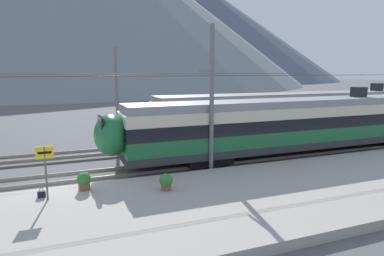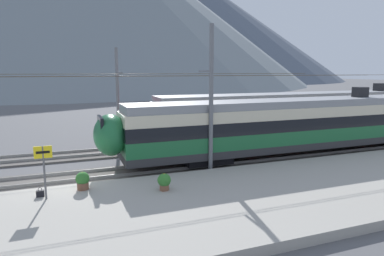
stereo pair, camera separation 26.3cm
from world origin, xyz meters
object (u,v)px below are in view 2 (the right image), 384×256
train_far_track (331,110)px  handbag_near_sign (40,193)px  platform_sign (44,161)px  potted_plant_platform_edge (164,181)px  catenary_mast_mid (210,99)px  train_near_platform (307,123)px  potted_plant_by_shelter (83,180)px  catenary_mast_far_side (118,96)px

train_far_track → handbag_near_sign: 24.80m
platform_sign → potted_plant_platform_edge: 5.11m
train_far_track → platform_sign: (-23.03, -8.80, -0.18)m
handbag_near_sign → train_far_track: bearing=19.9°
catenary_mast_mid → train_near_platform: bearing=10.4°
catenary_mast_mid → potted_plant_by_shelter: size_ratio=55.11×
potted_plant_by_shelter → platform_sign: bearing=-155.4°
handbag_near_sign → catenary_mast_far_side: bearing=64.4°
train_far_track → potted_plant_by_shelter: bearing=-159.3°
train_far_track → potted_plant_by_shelter: 23.04m
train_far_track → catenary_mast_far_side: bearing=173.8°
catenary_mast_mid → train_far_track: bearing=24.5°
potted_plant_platform_edge → catenary_mast_far_side: bearing=90.8°
potted_plant_platform_edge → train_far_track: bearing=27.7°
catenary_mast_far_side → potted_plant_platform_edge: (0.16, -11.49, -3.05)m
platform_sign → potted_plant_by_shelter: size_ratio=2.79×
catenary_mast_mid → potted_plant_platform_edge: (-3.48, -2.86, -3.36)m
potted_plant_platform_edge → platform_sign: bearing=171.7°
catenary_mast_mid → potted_plant_by_shelter: catenary_mast_mid is taller
platform_sign → catenary_mast_far_side: bearing=66.3°
platform_sign → handbag_near_sign: (-0.25, 0.39, -1.51)m
train_near_platform → catenary_mast_mid: (-7.75, -1.42, 1.96)m
catenary_mast_far_side → handbag_near_sign: bearing=-115.6°
platform_sign → potted_plant_by_shelter: 2.05m
handbag_near_sign → potted_plant_platform_edge: (5.15, -1.10, 0.28)m
potted_plant_by_shelter → catenary_mast_far_side: bearing=72.2°
train_far_track → potted_plant_platform_edge: (-18.12, -9.52, -1.41)m
potted_plant_platform_edge → train_near_platform: bearing=20.9°
train_near_platform → train_far_track: same height
catenary_mast_mid → catenary_mast_far_side: bearing=112.9°
platform_sign → train_far_track: bearing=20.9°
train_near_platform → catenary_mast_mid: 8.12m
train_near_platform → platform_sign: train_near_platform is taller
train_far_track → potted_plant_by_shelter: (-21.52, -8.11, -1.40)m
train_near_platform → platform_sign: 16.53m
catenary_mast_mid → handbag_near_sign: catenary_mast_mid is taller
train_far_track → handbag_near_sign: train_far_track is taller
platform_sign → handbag_near_sign: bearing=122.0°
train_far_track → potted_plant_platform_edge: size_ratio=45.23×
train_near_platform → train_far_track: size_ratio=0.79×
handbag_near_sign → potted_plant_platform_edge: potted_plant_platform_edge is taller
catenary_mast_mid → catenary_mast_far_side: (-3.65, 8.64, -0.31)m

